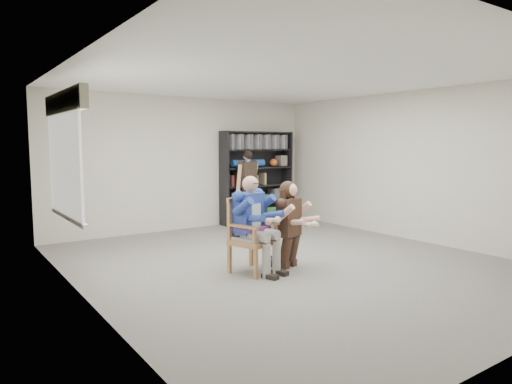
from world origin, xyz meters
TOP-DOWN VIEW (x-y plane):
  - room_shell at (0.00, 0.00)m, footprint 6.00×7.00m
  - floor at (0.00, 0.00)m, footprint 6.00×7.00m
  - window_left at (-2.95, 1.00)m, footprint 0.16×2.00m
  - armchair at (-0.74, -0.11)m, footprint 0.76×0.75m
  - seated_man at (-0.74, -0.11)m, footprint 0.81×0.97m
  - kneeling_woman at (-0.16, -0.23)m, footprint 0.75×0.97m
  - bookshelf at (1.70, 3.28)m, footprint 1.80×0.38m
  - standing_man at (1.20, 2.92)m, footprint 0.55×0.35m

SIDE VIEW (x-z plane):
  - floor at x=0.00m, z-range -0.01..0.01m
  - armchair at x=-0.74m, z-range 0.00..1.06m
  - kneeling_woman at x=-0.16m, z-range 0.00..1.26m
  - seated_man at x=-0.74m, z-range 0.00..1.38m
  - standing_man at x=1.20m, z-range 0.00..1.68m
  - bookshelf at x=1.70m, z-range 0.00..2.10m
  - room_shell at x=0.00m, z-range 0.00..2.80m
  - window_left at x=-2.95m, z-range 0.76..2.50m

